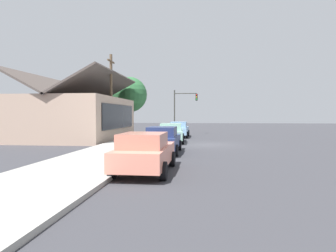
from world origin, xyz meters
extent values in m
plane|color=#38383D|center=(0.00, 0.00, 0.00)|extent=(120.00, 120.00, 0.00)
cube|color=#A3A099|center=(0.00, 5.60, 0.08)|extent=(60.00, 4.20, 0.16)
cube|color=#EA8C75|center=(-11.55, 2.61, 0.68)|extent=(4.67, 1.90, 0.70)
cube|color=tan|center=(-12.02, 2.62, 1.31)|extent=(2.25, 1.65, 0.56)
cylinder|color=black|center=(-10.10, 3.52, 0.33)|extent=(0.66, 0.23, 0.66)
cylinder|color=black|center=(-10.12, 1.67, 0.33)|extent=(0.66, 0.23, 0.66)
cylinder|color=black|center=(-12.98, 3.55, 0.33)|extent=(0.66, 0.23, 0.66)
cylinder|color=black|center=(-13.00, 1.71, 0.33)|extent=(0.66, 0.23, 0.66)
cube|color=navy|center=(-5.45, 2.68, 0.68)|extent=(4.62, 1.80, 0.70)
cube|color=navy|center=(-5.91, 2.68, 1.31)|extent=(2.22, 1.57, 0.56)
cylinder|color=black|center=(-4.03, 3.57, 0.33)|extent=(0.66, 0.22, 0.66)
cylinder|color=black|center=(-4.02, 1.80, 0.33)|extent=(0.66, 0.22, 0.66)
cylinder|color=black|center=(-6.89, 3.56, 0.33)|extent=(0.66, 0.22, 0.66)
cylinder|color=black|center=(-6.88, 1.78, 0.33)|extent=(0.66, 0.22, 0.66)
cube|color=#9ED1BC|center=(1.43, 2.88, 0.68)|extent=(4.88, 2.15, 0.70)
cube|color=#86B1A0|center=(0.95, 2.85, 1.31)|extent=(2.39, 1.78, 0.56)
cylinder|color=black|center=(2.86, 3.90, 0.33)|extent=(0.67, 0.26, 0.66)
cylinder|color=black|center=(2.97, 2.03, 0.33)|extent=(0.67, 0.26, 0.66)
cylinder|color=black|center=(-0.10, 3.73, 0.33)|extent=(0.67, 0.26, 0.66)
cylinder|color=black|center=(0.01, 1.85, 0.33)|extent=(0.67, 0.26, 0.66)
cube|color=#8CB7E0|center=(7.47, 2.68, 0.68)|extent=(4.72, 1.77, 0.70)
cube|color=#779CBE|center=(7.00, 2.68, 1.31)|extent=(2.27, 1.55, 0.56)
cylinder|color=black|center=(8.94, 3.55, 0.33)|extent=(0.66, 0.22, 0.66)
cylinder|color=black|center=(8.93, 1.80, 0.33)|extent=(0.66, 0.22, 0.66)
cylinder|color=black|center=(6.02, 3.56, 0.33)|extent=(0.66, 0.22, 0.66)
cylinder|color=black|center=(6.01, 1.82, 0.33)|extent=(0.66, 0.22, 0.66)
cube|color=tan|center=(4.10, 12.00, 1.93)|extent=(12.44, 7.92, 3.87)
cube|color=black|center=(4.10, 8.00, 2.13)|extent=(9.95, 0.08, 2.17)
cube|color=#514742|center=(4.10, 10.02, 4.92)|extent=(13.04, 4.26, 2.36)
cube|color=#514742|center=(4.10, 13.98, 4.92)|extent=(13.04, 4.26, 2.36)
cylinder|color=brown|center=(12.77, 9.12, 1.78)|extent=(0.44, 0.44, 3.56)
sphere|color=#2D6638|center=(12.77, 9.12, 4.73)|extent=(4.27, 4.27, 4.27)
cylinder|color=#383833|center=(12.42, 3.60, 2.60)|extent=(0.14, 0.14, 5.20)
cylinder|color=#383833|center=(12.42, 2.30, 4.80)|extent=(0.10, 2.60, 0.10)
cube|color=black|center=(12.42, 1.00, 4.35)|extent=(0.28, 0.24, 0.80)
sphere|color=red|center=(12.27, 1.00, 4.61)|extent=(0.16, 0.16, 0.16)
sphere|color=yellow|center=(12.27, 1.00, 4.35)|extent=(0.16, 0.16, 0.16)
sphere|color=green|center=(12.27, 1.00, 4.09)|extent=(0.16, 0.16, 0.16)
cylinder|color=brown|center=(2.23, 8.20, 3.75)|extent=(0.24, 0.24, 7.50)
cube|color=brown|center=(2.23, 8.20, 6.90)|extent=(1.80, 0.12, 0.12)
cylinder|color=red|center=(0.88, 4.20, 0.44)|extent=(0.22, 0.22, 0.55)
sphere|color=red|center=(0.88, 4.20, 0.78)|extent=(0.18, 0.18, 0.18)
camera|label=1|loc=(-23.49, 0.39, 2.30)|focal=32.54mm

